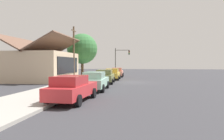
{
  "coord_description": "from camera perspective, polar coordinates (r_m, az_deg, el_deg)",
  "views": [
    {
      "loc": [
        -25.9,
        -1.21,
        2.32
      ],
      "look_at": [
        -1.71,
        2.08,
        1.55
      ],
      "focal_mm": 34.16,
      "sensor_mm": 36.0,
      "label": 1
    }
  ],
  "objects": [
    {
      "name": "car_seafoam",
      "position": [
        18.29,
        -4.52,
        -2.91
      ],
      "size": [
        4.81,
        2.05,
        1.59
      ],
      "rotation": [
        0.0,
        0.0,
        0.03
      ],
      "color": "#9ED1BC",
      "rests_on": "ground"
    },
    {
      "name": "storefront_building",
      "position": [
        29.83,
        -18.51,
        1.15
      ],
      "size": [
        9.84,
        7.85,
        5.88
      ],
      "color": "#CCB293",
      "rests_on": "ground"
    },
    {
      "name": "sidewalk_curb",
      "position": [
        26.88,
        -6.97,
        -2.98
      ],
      "size": [
        60.0,
        4.2,
        0.16
      ],
      "primitive_type": "cube",
      "color": "#A3A099",
      "rests_on": "ground"
    },
    {
      "name": "ground_plane",
      "position": [
        26.04,
        5.06,
        -3.3
      ],
      "size": [
        120.0,
        120.0,
        0.0
      ],
      "primitive_type": "plane",
      "color": "#38383D"
    },
    {
      "name": "car_mustard",
      "position": [
        29.98,
        0.18,
        -1.06
      ],
      "size": [
        4.7,
        2.08,
        1.59
      ],
      "rotation": [
        0.0,
        0.0,
        0.02
      ],
      "color": "gold",
      "rests_on": "ground"
    },
    {
      "name": "car_cherry",
      "position": [
        13.05,
        -10.55,
        -4.82
      ],
      "size": [
        4.9,
        2.14,
        1.59
      ],
      "rotation": [
        0.0,
        0.0,
        -0.05
      ],
      "color": "red",
      "rests_on": "ground"
    },
    {
      "name": "shade_tree",
      "position": [
        35.69,
        -7.98,
        5.63
      ],
      "size": [
        5.0,
        5.0,
        7.22
      ],
      "color": "brown",
      "rests_on": "ground"
    },
    {
      "name": "car_olive",
      "position": [
        24.56,
        -1.89,
        -1.7
      ],
      "size": [
        4.83,
        2.22,
        1.59
      ],
      "rotation": [
        0.0,
        0.0,
        0.05
      ],
      "color": "olive",
      "rests_on": "ground"
    },
    {
      "name": "car_coral",
      "position": [
        36.12,
        1.45,
        -0.58
      ],
      "size": [
        4.49,
        2.08,
        1.59
      ],
      "rotation": [
        0.0,
        0.0,
        0.03
      ],
      "color": "#EA8C75",
      "rests_on": "ground"
    },
    {
      "name": "traffic_light_main",
      "position": [
        40.32,
        2.41,
        3.47
      ],
      "size": [
        0.37,
        2.79,
        5.2
      ],
      "color": "#383833",
      "rests_on": "ground"
    },
    {
      "name": "utility_pole_wooden",
      "position": [
        30.65,
        -10.18,
        4.79
      ],
      "size": [
        1.8,
        0.24,
        7.5
      ],
      "color": "brown",
      "rests_on": "ground"
    },
    {
      "name": "fire_hydrant_red",
      "position": [
        24.85,
        -4.85,
        -2.4
      ],
      "size": [
        0.22,
        0.22,
        0.71
      ],
      "color": "red",
      "rests_on": "sidewalk_curb"
    }
  ]
}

